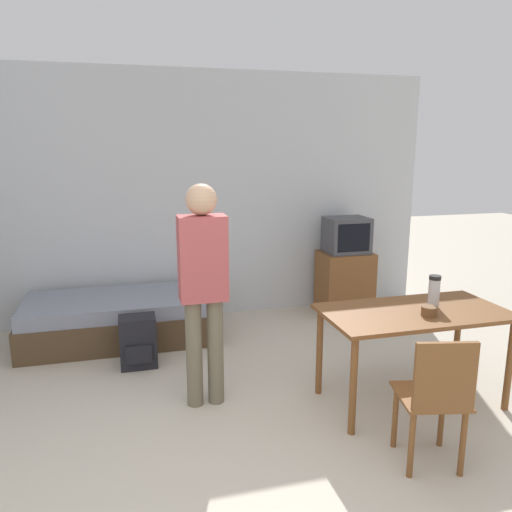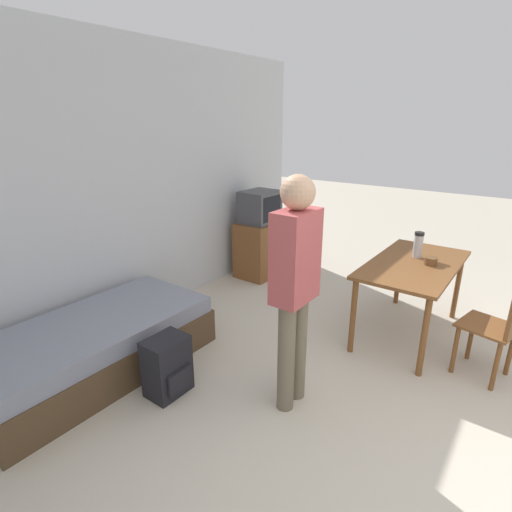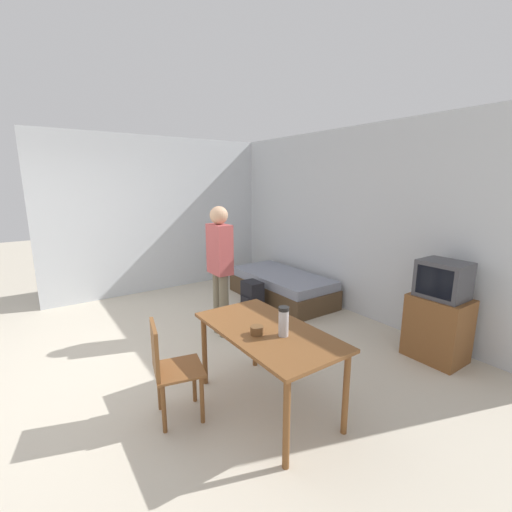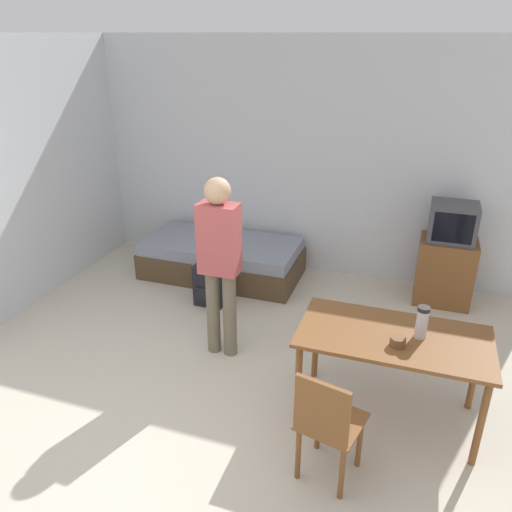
# 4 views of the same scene
# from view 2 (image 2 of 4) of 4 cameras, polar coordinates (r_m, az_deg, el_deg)

# --- Properties ---
(ground_plane) EXTENTS (20.00, 20.00, 0.00)m
(ground_plane) POSITION_cam_2_polar(r_m,az_deg,el_deg) (2.94, 32.65, -26.72)
(ground_plane) COLOR beige
(wall_back) EXTENTS (5.73, 0.06, 2.70)m
(wall_back) POSITION_cam_2_polar(r_m,az_deg,el_deg) (3.99, -20.01, 8.98)
(wall_back) COLOR silver
(wall_back) RESTS_ON ground_plane
(daybed) EXTENTS (1.86, 0.91, 0.44)m
(daybed) POSITION_cam_2_polar(r_m,az_deg,el_deg) (3.56, -21.87, -11.87)
(daybed) COLOR #4C3823
(daybed) RESTS_ON ground_plane
(tv) EXTENTS (0.58, 0.45, 1.12)m
(tv) POSITION_cam_2_polar(r_m,az_deg,el_deg) (5.16, 0.52, 2.68)
(tv) COLOR brown
(tv) RESTS_ON ground_plane
(dining_table) EXTENTS (1.36, 0.71, 0.72)m
(dining_table) POSITION_cam_2_polar(r_m,az_deg,el_deg) (3.94, 21.56, -2.05)
(dining_table) COLOR brown
(dining_table) RESTS_ON ground_plane
(wooden_chair) EXTENTS (0.46, 0.46, 0.85)m
(wooden_chair) POSITION_cam_2_polar(r_m,az_deg,el_deg) (3.61, 31.52, -8.35)
(wooden_chair) COLOR brown
(wooden_chair) RESTS_ON ground_plane
(person_standing) EXTENTS (0.34, 0.22, 1.65)m
(person_standing) POSITION_cam_2_polar(r_m,az_deg,el_deg) (2.65, 5.56, -3.40)
(person_standing) COLOR #6B604C
(person_standing) RESTS_ON ground_plane
(thermos_flask) EXTENTS (0.09, 0.09, 0.24)m
(thermos_flask) POSITION_cam_2_polar(r_m,az_deg,el_deg) (4.04, 22.18, 1.67)
(thermos_flask) COLOR #B7B7BC
(thermos_flask) RESTS_ON dining_table
(mate_bowl) EXTENTS (0.11, 0.11, 0.07)m
(mate_bowl) POSITION_cam_2_polar(r_m,az_deg,el_deg) (3.91, 23.70, -0.67)
(mate_bowl) COLOR brown
(mate_bowl) RESTS_ON dining_table
(backpack) EXTENTS (0.31, 0.26, 0.46)m
(backpack) POSITION_cam_2_polar(r_m,az_deg,el_deg) (3.14, -12.54, -15.13)
(backpack) COLOR black
(backpack) RESTS_ON ground_plane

